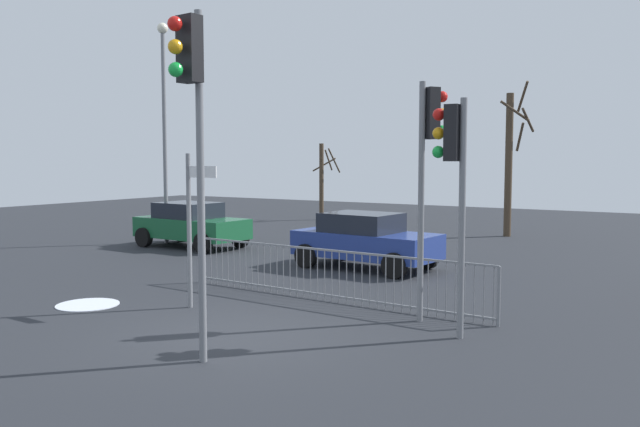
{
  "coord_description": "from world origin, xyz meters",
  "views": [
    {
      "loc": [
        6.87,
        -8.29,
        2.91
      ],
      "look_at": [
        0.33,
        2.16,
        1.87
      ],
      "focal_mm": 36.9,
      "sensor_mm": 36.0,
      "label": 1
    }
  ],
  "objects_px": {
    "traffic_light_mid_right": "(429,147)",
    "street_lamp": "(164,111)",
    "traffic_light_rear_left": "(192,107)",
    "traffic_light_rear_right": "(454,163)",
    "direction_sign_post": "(191,222)",
    "bare_tree_right": "(510,160)",
    "car_blue_trailing": "(365,240)",
    "bare_tree_left": "(322,179)",
    "car_green_mid": "(191,224)"
  },
  "relations": [
    {
      "from": "traffic_light_rear_left",
      "to": "traffic_light_mid_right",
      "type": "bearing_deg",
      "value": -108.47
    },
    {
      "from": "street_lamp",
      "to": "bare_tree_left",
      "type": "relative_size",
      "value": 2.06
    },
    {
      "from": "traffic_light_mid_right",
      "to": "street_lamp",
      "type": "distance_m",
      "value": 13.11
    },
    {
      "from": "car_green_mid",
      "to": "traffic_light_rear_left",
      "type": "bearing_deg",
      "value": -44.0
    },
    {
      "from": "traffic_light_rear_left",
      "to": "bare_tree_left",
      "type": "distance_m",
      "value": 22.16
    },
    {
      "from": "traffic_light_rear_right",
      "to": "car_blue_trailing",
      "type": "xyz_separation_m",
      "value": [
        -4.37,
        5.2,
        -2.06
      ]
    },
    {
      "from": "car_blue_trailing",
      "to": "street_lamp",
      "type": "bearing_deg",
      "value": 177.4
    },
    {
      "from": "direction_sign_post",
      "to": "street_lamp",
      "type": "distance_m",
      "value": 10.65
    },
    {
      "from": "street_lamp",
      "to": "car_blue_trailing",
      "type": "bearing_deg",
      "value": -6.96
    },
    {
      "from": "direction_sign_post",
      "to": "car_blue_trailing",
      "type": "relative_size",
      "value": 0.77
    },
    {
      "from": "traffic_light_rear_right",
      "to": "bare_tree_left",
      "type": "relative_size",
      "value": 1.07
    },
    {
      "from": "traffic_light_rear_right",
      "to": "car_blue_trailing",
      "type": "relative_size",
      "value": 0.99
    },
    {
      "from": "traffic_light_rear_left",
      "to": "street_lamp",
      "type": "distance_m",
      "value": 13.88
    },
    {
      "from": "car_blue_trailing",
      "to": "bare_tree_left",
      "type": "distance_m",
      "value": 13.96
    },
    {
      "from": "direction_sign_post",
      "to": "bare_tree_right",
      "type": "distance_m",
      "value": 15.22
    },
    {
      "from": "traffic_light_mid_right",
      "to": "bare_tree_left",
      "type": "xyz_separation_m",
      "value": [
        -11.86,
        15.56,
        -1.19
      ]
    },
    {
      "from": "traffic_light_rear_right",
      "to": "traffic_light_mid_right",
      "type": "distance_m",
      "value": 1.17
    },
    {
      "from": "car_blue_trailing",
      "to": "street_lamp",
      "type": "xyz_separation_m",
      "value": [
        -8.28,
        1.01,
        3.74
      ]
    },
    {
      "from": "traffic_light_mid_right",
      "to": "car_green_mid",
      "type": "distance_m",
      "value": 11.8
    },
    {
      "from": "traffic_light_rear_right",
      "to": "bare_tree_right",
      "type": "xyz_separation_m",
      "value": [
        -3.2,
        14.38,
        0.02
      ]
    },
    {
      "from": "traffic_light_rear_left",
      "to": "bare_tree_right",
      "type": "xyz_separation_m",
      "value": [
        -0.65,
        17.66,
        -0.76
      ]
    },
    {
      "from": "car_blue_trailing",
      "to": "street_lamp",
      "type": "height_order",
      "value": "street_lamp"
    },
    {
      "from": "car_blue_trailing",
      "to": "bare_tree_right",
      "type": "distance_m",
      "value": 9.49
    },
    {
      "from": "street_lamp",
      "to": "bare_tree_left",
      "type": "bearing_deg",
      "value": 89.93
    },
    {
      "from": "traffic_light_rear_left",
      "to": "street_lamp",
      "type": "xyz_separation_m",
      "value": [
        -10.1,
        9.48,
        0.89
      ]
    },
    {
      "from": "bare_tree_right",
      "to": "car_blue_trailing",
      "type": "bearing_deg",
      "value": -97.25
    },
    {
      "from": "car_blue_trailing",
      "to": "bare_tree_right",
      "type": "relative_size",
      "value": 0.69
    },
    {
      "from": "traffic_light_mid_right",
      "to": "car_green_mid",
      "type": "height_order",
      "value": "traffic_light_mid_right"
    },
    {
      "from": "traffic_light_rear_left",
      "to": "street_lamp",
      "type": "relative_size",
      "value": 0.66
    },
    {
      "from": "direction_sign_post",
      "to": "bare_tree_left",
      "type": "relative_size",
      "value": 0.83
    },
    {
      "from": "car_green_mid",
      "to": "car_blue_trailing",
      "type": "xyz_separation_m",
      "value": [
        6.82,
        -0.66,
        0.0
      ]
    },
    {
      "from": "direction_sign_post",
      "to": "car_green_mid",
      "type": "distance_m",
      "value": 9.02
    },
    {
      "from": "traffic_light_rear_left",
      "to": "traffic_light_mid_right",
      "type": "distance_m",
      "value": 4.49
    },
    {
      "from": "traffic_light_mid_right",
      "to": "bare_tree_right",
      "type": "relative_size",
      "value": 0.74
    },
    {
      "from": "direction_sign_post",
      "to": "bare_tree_right",
      "type": "height_order",
      "value": "bare_tree_right"
    },
    {
      "from": "traffic_light_rear_right",
      "to": "traffic_light_mid_right",
      "type": "relative_size",
      "value": 0.91
    },
    {
      "from": "traffic_light_rear_left",
      "to": "bare_tree_left",
      "type": "bearing_deg",
      "value": -57.88
    },
    {
      "from": "traffic_light_rear_right",
      "to": "street_lamp",
      "type": "bearing_deg",
      "value": 63.12
    },
    {
      "from": "street_lamp",
      "to": "bare_tree_right",
      "type": "relative_size",
      "value": 1.31
    },
    {
      "from": "traffic_light_rear_right",
      "to": "traffic_light_rear_left",
      "type": "distance_m",
      "value": 4.22
    },
    {
      "from": "traffic_light_rear_left",
      "to": "street_lamp",
      "type": "bearing_deg",
      "value": -38.23
    },
    {
      "from": "traffic_light_mid_right",
      "to": "street_lamp",
      "type": "bearing_deg",
      "value": -171.6
    },
    {
      "from": "traffic_light_rear_left",
      "to": "traffic_light_rear_right",
      "type": "bearing_deg",
      "value": -122.95
    },
    {
      "from": "traffic_light_rear_left",
      "to": "car_green_mid",
      "type": "distance_m",
      "value": 12.89
    },
    {
      "from": "street_lamp",
      "to": "bare_tree_right",
      "type": "xyz_separation_m",
      "value": [
        9.44,
        8.18,
        -1.65
      ]
    },
    {
      "from": "traffic_light_rear_left",
      "to": "street_lamp",
      "type": "height_order",
      "value": "street_lamp"
    },
    {
      "from": "traffic_light_rear_left",
      "to": "bare_tree_right",
      "type": "relative_size",
      "value": 0.87
    },
    {
      "from": "traffic_light_rear_right",
      "to": "traffic_light_mid_right",
      "type": "height_order",
      "value": "traffic_light_mid_right"
    },
    {
      "from": "traffic_light_mid_right",
      "to": "car_blue_trailing",
      "type": "height_order",
      "value": "traffic_light_mid_right"
    },
    {
      "from": "direction_sign_post",
      "to": "car_green_mid",
      "type": "height_order",
      "value": "direction_sign_post"
    }
  ]
}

